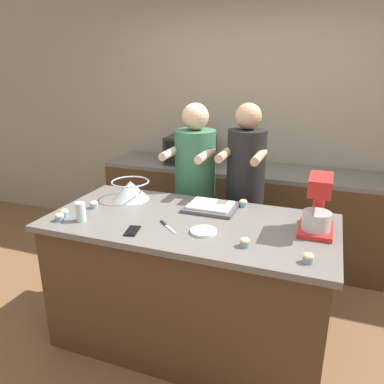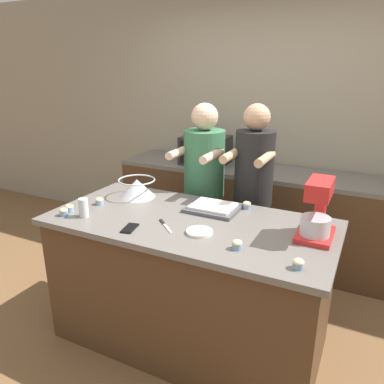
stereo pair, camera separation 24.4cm
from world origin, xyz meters
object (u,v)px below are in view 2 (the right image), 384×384
Objects in this scene: baking_tray at (213,208)px; cupcake_3 at (99,201)px; cupcake_5 at (298,264)px; drinking_glass at (84,208)px; person_left at (204,195)px; mixing_bowl at (137,187)px; cell_phone at (130,228)px; cupcake_1 at (64,212)px; cupcake_2 at (237,244)px; person_right at (252,201)px; small_plate at (199,232)px; cupcake_4 at (69,208)px; knife at (165,225)px; stand_mixer at (317,212)px; cupcake_0 at (247,205)px; microwave_oven at (205,150)px.

baking_tray is 0.83m from cupcake_3.
baking_tray is 6.11× the size of cupcake_5.
cupcake_3 is at bearing 104.47° from drinking_glass.
person_left is 5.70× the size of mixing_bowl.
drinking_glass reaches higher than cell_phone.
cupcake_1 is at bearing -118.92° from person_left.
mixing_bowl is 0.61m from cell_phone.
cupcake_2 and cupcake_5 have the same top height.
person_right reaches higher than cupcake_1.
cupcake_2 is at bearing 0.79° from drinking_glass.
person_left is 1.44m from cupcake_5.
cupcake_1 is (-0.86, -0.54, 0.01)m from baking_tray.
cupcake_3 is (-1.14, 0.21, 0.00)m from cupcake_2.
cupcake_2 is (1.22, 0.06, 0.00)m from cupcake_1.
small_plate is at bearing 161.34° from cupcake_2.
cupcake_3 and cupcake_4 have the same top height.
drinking_glass is (-0.86, -0.98, 0.13)m from person_right.
cupcake_1 is at bearing -160.74° from drinking_glass.
cupcake_5 is (0.87, -0.16, 0.02)m from knife.
cupcake_5 is at bearing -10.47° from cupcake_3.
knife is (0.17, 0.14, -0.00)m from cell_phone.
person_right is at bearing 45.85° from cupcake_1.
cupcake_4 is at bearing -136.62° from person_right.
cupcake_4 is (-0.58, -0.96, 0.11)m from person_left.
stand_mixer is 0.59m from cupcake_0.
person_left is 27.89× the size of cupcake_1.
knife is at bearing 39.98° from cell_phone.
microwave_oven reaches higher than cupcake_4.
knife is (0.56, 0.11, -0.06)m from drinking_glass.
cupcake_0 is at bearing 126.30° from cupcake_5.
cupcake_5 is at bearing -53.20° from microwave_oven.
drinking_glass is 0.79× the size of small_plate.
person_left reaches higher than cupcake_1.
person_right is 10.58× the size of cell_phone.
cell_phone is 0.22m from knife.
drinking_glass is at bearing -75.53° from cupcake_3.
cupcake_4 is at bearing 171.69° from drinking_glass.
cupcake_5 is (0.35, -0.06, 0.00)m from cupcake_2.
microwave_oven is 7.84× the size of cupcake_2.
baking_tray is 2.80× the size of drinking_glass.
cell_phone is 2.66× the size of cupcake_3.
cupcake_1 is 0.29m from cupcake_3.
microwave_oven is at bearing 105.70° from knife.
person_right is at bearing 39.29° from cupcake_3.
mixing_bowl is at bearing 119.95° from cell_phone.
cupcake_3 is (-0.15, -0.27, -0.05)m from mixing_bowl.
cupcake_4 is (-0.88, -0.48, 0.01)m from baking_tray.
person_left reaches higher than baking_tray.
drinking_glass is at bearing -8.31° from cupcake_4.
small_plate is 2.77× the size of cupcake_0.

